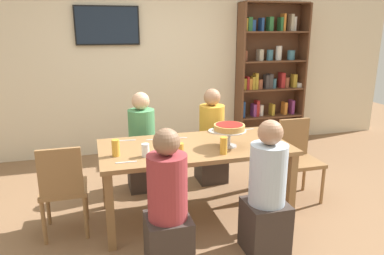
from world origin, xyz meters
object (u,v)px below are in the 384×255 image
at_px(diner_far_left, 142,149).
at_px(salad_plate_far_diner, 218,129).
at_px(diner_far_right, 211,142).
at_px(bookshelf, 270,74).
at_px(beer_glass_amber_short, 224,146).
at_px(salad_plate_near_diner, 274,148).
at_px(water_glass_clear_near, 145,150).
at_px(dining_table, 195,153).
at_px(cutlery_spare_fork, 178,138).
at_px(deep_dish_pizza_stand, 229,129).
at_px(chair_head_east, 298,155).
at_px(beer_glass_amber_spare, 116,148).
at_px(television, 107,25).
at_px(beer_glass_amber_tall, 179,151).
at_px(cutlery_fork_far, 126,162).
at_px(chair_head_west, 63,186).
at_px(diner_near_left, 168,212).
at_px(cutlery_knife_far, 155,139).
at_px(cutlery_knife_near, 127,140).
at_px(diner_near_right, 266,198).
at_px(cutlery_fork_near, 247,130).

height_order(diner_far_left, salad_plate_far_diner, diner_far_left).
distance_m(diner_far_right, diner_far_left, 0.84).
relative_size(bookshelf, beer_glass_amber_short, 14.26).
distance_m(salad_plate_near_diner, water_glass_clear_near, 1.19).
distance_m(dining_table, cutlery_spare_fork, 0.31).
relative_size(deep_dish_pizza_stand, water_glass_clear_near, 2.74).
bearing_deg(chair_head_east, beer_glass_amber_spare, 5.82).
bearing_deg(bookshelf, television, 177.81).
relative_size(beer_glass_amber_tall, cutlery_fork_far, 0.78).
height_order(diner_far_right, beer_glass_amber_tall, diner_far_right).
bearing_deg(chair_head_west, diner_near_left, -42.38).
height_order(chair_head_west, beer_glass_amber_spare, beer_glass_amber_spare).
relative_size(diner_far_right, diner_far_left, 1.00).
xyz_separation_m(water_glass_clear_near, cutlery_spare_fork, (0.41, 0.47, -0.06)).
bearing_deg(cutlery_knife_far, deep_dish_pizza_stand, 142.42).
xyz_separation_m(diner_near_left, cutlery_knife_near, (-0.18, 1.10, 0.25)).
bearing_deg(chair_head_west, dining_table, 2.55).
relative_size(dining_table, diner_near_right, 1.58).
xyz_separation_m(dining_table, cutlery_spare_fork, (-0.09, 0.28, 0.09)).
bearing_deg(cutlery_fork_near, diner_near_right, 64.45).
xyz_separation_m(dining_table, chair_head_west, (-1.23, -0.05, -0.17)).
distance_m(television, beer_glass_amber_spare, 2.45).
distance_m(chair_head_east, deep_dish_pizza_stand, 1.02).
height_order(dining_table, cutlery_knife_far, cutlery_knife_far).
relative_size(deep_dish_pizza_stand, cutlery_fork_far, 1.79).
bearing_deg(chair_head_east, diner_near_right, 46.50).
relative_size(chair_head_west, water_glass_clear_near, 7.40).
distance_m(bookshelf, diner_near_left, 3.65).
distance_m(diner_near_right, beer_glass_amber_spare, 1.36).
xyz_separation_m(dining_table, salad_plate_near_diner, (0.67, -0.34, 0.10)).
bearing_deg(cutlery_fork_near, cutlery_knife_far, -5.37).
bearing_deg(beer_glass_amber_spare, dining_table, 7.94).
distance_m(chair_head_east, beer_glass_amber_tall, 1.53).
xyz_separation_m(dining_table, diner_near_right, (0.39, -0.76, -0.16)).
bearing_deg(beer_glass_amber_spare, diner_near_right, -29.72).
distance_m(diner_near_left, cutlery_knife_near, 1.15).
distance_m(salad_plate_near_diner, cutlery_fork_near, 0.70).
distance_m(diner_near_right, cutlery_spare_fork, 1.17).
bearing_deg(cutlery_fork_far, diner_near_left, -61.28).
bearing_deg(deep_dish_pizza_stand, television, 113.02).
distance_m(beer_glass_amber_tall, cutlery_knife_far, 0.62).
bearing_deg(beer_glass_amber_spare, cutlery_knife_far, 43.17).
xyz_separation_m(diner_far_right, cutlery_spare_fork, (-0.53, -0.49, 0.25)).
distance_m(bookshelf, chair_head_east, 2.12).
height_order(cutlery_knife_near, cutlery_spare_fork, same).
height_order(beer_glass_amber_tall, cutlery_knife_near, beer_glass_amber_tall).
height_order(bookshelf, diner_far_right, bookshelf).
relative_size(diner_near_right, salad_plate_near_diner, 4.64).
relative_size(dining_table, cutlery_fork_near, 10.11).
bearing_deg(diner_far_right, chair_head_east, 48.73).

